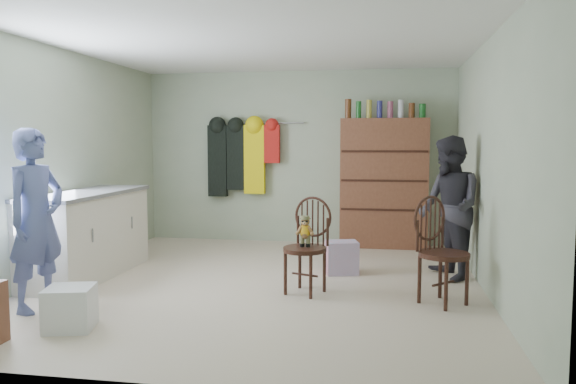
% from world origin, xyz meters
% --- Properties ---
extents(ground_plane, '(5.00, 5.00, 0.00)m').
position_xyz_m(ground_plane, '(0.00, 0.00, 0.00)').
color(ground_plane, beige).
rests_on(ground_plane, ground).
extents(room_walls, '(5.00, 5.00, 5.00)m').
position_xyz_m(room_walls, '(0.00, 0.53, 1.58)').
color(room_walls, '#ACB698').
rests_on(room_walls, ground).
extents(counter, '(0.64, 1.86, 0.94)m').
position_xyz_m(counter, '(-1.95, 0.00, 0.47)').
color(counter, silver).
rests_on(counter, ground).
extents(plastic_tub, '(0.43, 0.42, 0.34)m').
position_xyz_m(plastic_tub, '(-1.19, -1.65, 0.17)').
color(plastic_tub, white).
rests_on(plastic_tub, ground).
extents(chair_front, '(0.54, 0.54, 0.94)m').
position_xyz_m(chair_front, '(0.52, -0.25, 0.52)').
color(chair_front, '#371C13').
rests_on(chair_front, ground).
extents(chair_far, '(0.62, 0.62, 0.99)m').
position_xyz_m(chair_far, '(1.76, -0.41, 0.53)').
color(chair_far, '#371C13').
rests_on(chair_far, ground).
extents(striped_bag, '(0.40, 0.35, 0.37)m').
position_xyz_m(striped_bag, '(0.80, 0.59, 0.18)').
color(striped_bag, pink).
rests_on(striped_bag, ground).
extents(person_left, '(0.50, 0.66, 1.60)m').
position_xyz_m(person_left, '(-1.74, -1.21, 0.80)').
color(person_left, '#545F9B').
rests_on(person_left, ground).
extents(person_right, '(0.78, 0.89, 1.55)m').
position_xyz_m(person_right, '(1.95, 0.55, 0.77)').
color(person_right, '#2D2B33').
rests_on(person_right, ground).
extents(dresser, '(1.20, 0.39, 2.06)m').
position_xyz_m(dresser, '(1.25, 2.30, 0.91)').
color(dresser, brown).
rests_on(dresser, ground).
extents(coat_rack, '(1.42, 0.12, 1.09)m').
position_xyz_m(coat_rack, '(-0.83, 2.38, 1.25)').
color(coat_rack, '#99999E').
rests_on(coat_rack, ground).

